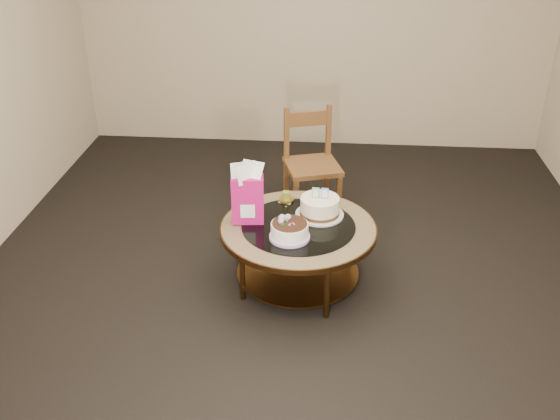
# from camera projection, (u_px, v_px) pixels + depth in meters

# --- Properties ---
(ground) EXTENTS (5.00, 5.00, 0.00)m
(ground) POSITION_uv_depth(u_px,v_px,m) (297.00, 283.00, 4.25)
(ground) COLOR black
(ground) RESTS_ON ground
(room_walls) EXTENTS (4.52, 5.02, 2.61)m
(room_walls) POSITION_uv_depth(u_px,v_px,m) (301.00, 59.00, 3.51)
(room_walls) COLOR #BAA88C
(room_walls) RESTS_ON ground
(coffee_table) EXTENTS (1.02, 1.02, 0.46)m
(coffee_table) POSITION_uv_depth(u_px,v_px,m) (298.00, 236.00, 4.07)
(coffee_table) COLOR brown
(coffee_table) RESTS_ON ground
(decorated_cake) EXTENTS (0.25, 0.25, 0.15)m
(decorated_cake) POSITION_uv_depth(u_px,v_px,m) (289.00, 231.00, 3.87)
(decorated_cake) COLOR #C5A1E3
(decorated_cake) RESTS_ON coffee_table
(cream_cake) EXTENTS (0.32, 0.32, 0.20)m
(cream_cake) POSITION_uv_depth(u_px,v_px,m) (320.00, 207.00, 4.11)
(cream_cake) COLOR silver
(cream_cake) RESTS_ON coffee_table
(gift_bag) EXTENTS (0.22, 0.17, 0.41)m
(gift_bag) POSITION_uv_depth(u_px,v_px,m) (248.00, 193.00, 3.98)
(gift_bag) COLOR #C5126C
(gift_bag) RESTS_ON coffee_table
(pillar_candle) EXTENTS (0.11, 0.11, 0.08)m
(pillar_candle) POSITION_uv_depth(u_px,v_px,m) (286.00, 198.00, 4.31)
(pillar_candle) COLOR #D1C756
(pillar_candle) RESTS_ON coffee_table
(dining_chair) EXTENTS (0.50, 0.50, 0.87)m
(dining_chair) POSITION_uv_depth(u_px,v_px,m) (311.00, 163.00, 4.91)
(dining_chair) COLOR brown
(dining_chair) RESTS_ON ground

